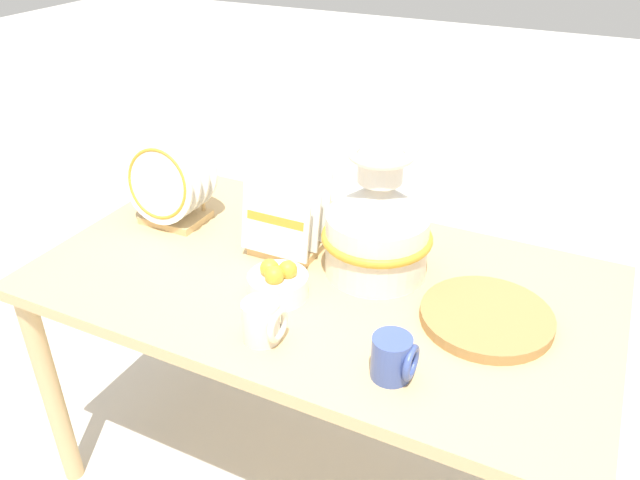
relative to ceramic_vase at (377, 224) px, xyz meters
The scene contains 9 objects.
ground_plane 0.88m from the ceramic_vase, 142.86° to the right, with size 14.00×14.00×0.00m, color beige.
display_table 0.26m from the ceramic_vase, 142.86° to the right, with size 1.46×0.82×0.73m.
ceramic_vase is the anchor object (origin of this frame).
dish_rack_round_plates 0.64m from the ceramic_vase, behind, with size 0.24×0.17×0.26m.
dish_rack_square_plates 0.26m from the ceramic_vase, behind, with size 0.20×0.16×0.22m.
wicker_charger_stack 0.35m from the ceramic_vase, 15.78° to the right, with size 0.31×0.31×0.03m.
mug_cream_glaze 0.40m from the ceramic_vase, 107.94° to the right, with size 0.09×0.08×0.10m.
mug_cobalt_glaze 0.41m from the ceramic_vase, 63.20° to the right, with size 0.09×0.08×0.10m.
fruit_bowl 0.29m from the ceramic_vase, 129.81° to the right, with size 0.15×0.15×0.10m.
Camera 1 is at (0.59, -1.20, 1.62)m, focal length 35.00 mm.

